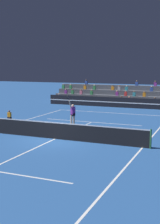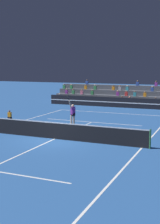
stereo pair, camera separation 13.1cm
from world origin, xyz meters
name	(u,v)px [view 1 (the left image)]	position (x,y,z in m)	size (l,w,h in m)	color
ground_plane	(55,139)	(0.00, 0.00, 0.00)	(120.00, 120.00, 0.00)	#285699
court_lines	(55,139)	(0.00, 0.00, 0.00)	(11.10, 23.90, 0.01)	white
tennis_net	(55,130)	(0.00, 0.00, 0.54)	(12.00, 0.10, 1.10)	#2D6B38
sponsor_banner_wall	(123,103)	(0.00, 16.20, 0.55)	(18.00, 0.26, 1.10)	black
bleacher_stand	(130,97)	(0.01, 19.36, 0.84)	(18.55, 3.80, 2.83)	#4C515B
ball_kid_courtside	(9,116)	(-6.76, 4.61, 0.33)	(0.30, 0.36, 0.84)	black
tennis_player	(73,114)	(-0.60, 4.01, 0.99)	(0.41, 1.00, 2.48)	beige
tennis_ball	(121,137)	(3.73, 2.06, 0.03)	(0.07, 0.07, 0.07)	#C6DB33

